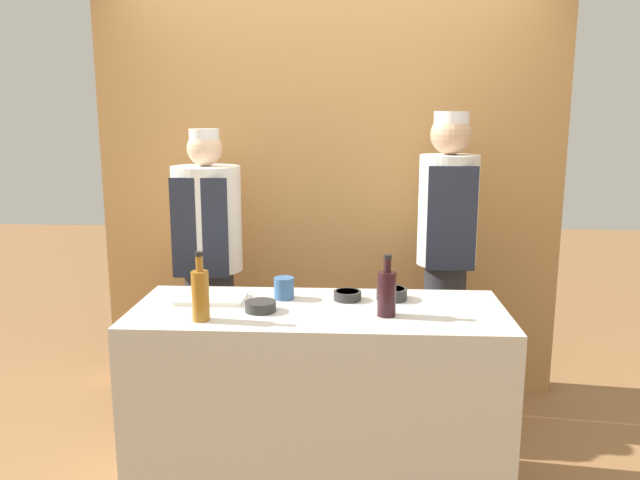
{
  "coord_description": "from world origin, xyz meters",
  "views": [
    {
      "loc": [
        0.15,
        -2.63,
        1.72
      ],
      "look_at": [
        0.0,
        0.13,
        1.17
      ],
      "focal_mm": 35.0,
      "sensor_mm": 36.0,
      "label": 1
    }
  ],
  "objects_px": {
    "cutting_board": "(212,298)",
    "cup_blue": "(284,288)",
    "sauce_bowl_purple": "(261,306)",
    "bottle_wine": "(387,292)",
    "chef_right": "(446,256)",
    "sauce_bowl_white": "(392,293)",
    "chef_left": "(209,267)",
    "bottle_amber": "(200,294)",
    "sauce_bowl_yellow": "(347,295)"
  },
  "relations": [
    {
      "from": "bottle_wine",
      "to": "sauce_bowl_purple",
      "type": "bearing_deg",
      "value": 176.62
    },
    {
      "from": "sauce_bowl_white",
      "to": "sauce_bowl_yellow",
      "type": "bearing_deg",
      "value": -174.43
    },
    {
      "from": "bottle_amber",
      "to": "cup_blue",
      "type": "xyz_separation_m",
      "value": [
        0.31,
        0.33,
        -0.06
      ]
    },
    {
      "from": "sauce_bowl_yellow",
      "to": "bottle_wine",
      "type": "relative_size",
      "value": 0.48
    },
    {
      "from": "sauce_bowl_white",
      "to": "bottle_wine",
      "type": "distance_m",
      "value": 0.26
    },
    {
      "from": "sauce_bowl_yellow",
      "to": "chef_right",
      "type": "xyz_separation_m",
      "value": [
        0.53,
        0.6,
        0.05
      ]
    },
    {
      "from": "sauce_bowl_white",
      "to": "bottle_amber",
      "type": "relative_size",
      "value": 0.49
    },
    {
      "from": "sauce_bowl_purple",
      "to": "sauce_bowl_white",
      "type": "xyz_separation_m",
      "value": [
        0.58,
        0.21,
        0.0
      ]
    },
    {
      "from": "cutting_board",
      "to": "cup_blue",
      "type": "height_order",
      "value": "cup_blue"
    },
    {
      "from": "chef_right",
      "to": "cutting_board",
      "type": "bearing_deg",
      "value": -150.95
    },
    {
      "from": "sauce_bowl_white",
      "to": "chef_left",
      "type": "distance_m",
      "value": 1.15
    },
    {
      "from": "chef_left",
      "to": "cup_blue",
      "type": "bearing_deg",
      "value": -50.35
    },
    {
      "from": "cup_blue",
      "to": "chef_right",
      "type": "relative_size",
      "value": 0.06
    },
    {
      "from": "bottle_amber",
      "to": "sauce_bowl_purple",
      "type": "bearing_deg",
      "value": 30.66
    },
    {
      "from": "sauce_bowl_purple",
      "to": "bottle_wine",
      "type": "bearing_deg",
      "value": -3.38
    },
    {
      "from": "sauce_bowl_purple",
      "to": "chef_left",
      "type": "xyz_separation_m",
      "value": [
        -0.41,
        0.79,
        -0.02
      ]
    },
    {
      "from": "sauce_bowl_white",
      "to": "cup_blue",
      "type": "height_order",
      "value": "cup_blue"
    },
    {
      "from": "cup_blue",
      "to": "chef_left",
      "type": "bearing_deg",
      "value": 129.65
    },
    {
      "from": "sauce_bowl_yellow",
      "to": "chef_left",
      "type": "bearing_deg",
      "value": 142.75
    },
    {
      "from": "sauce_bowl_white",
      "to": "chef_right",
      "type": "height_order",
      "value": "chef_right"
    },
    {
      "from": "chef_left",
      "to": "sauce_bowl_purple",
      "type": "bearing_deg",
      "value": -62.44
    },
    {
      "from": "sauce_bowl_white",
      "to": "bottle_wine",
      "type": "bearing_deg",
      "value": -98.55
    },
    {
      "from": "cutting_board",
      "to": "chef_right",
      "type": "distance_m",
      "value": 1.32
    },
    {
      "from": "bottle_wine",
      "to": "cup_blue",
      "type": "relative_size",
      "value": 2.64
    },
    {
      "from": "sauce_bowl_yellow",
      "to": "cup_blue",
      "type": "xyz_separation_m",
      "value": [
        -0.29,
        0.0,
        0.03
      ]
    },
    {
      "from": "bottle_wine",
      "to": "bottle_amber",
      "type": "xyz_separation_m",
      "value": [
        -0.77,
        -0.1,
        0.01
      ]
    },
    {
      "from": "bottle_wine",
      "to": "cutting_board",
      "type": "bearing_deg",
      "value": 167.17
    },
    {
      "from": "cutting_board",
      "to": "cup_blue",
      "type": "xyz_separation_m",
      "value": [
        0.33,
        0.05,
        0.04
      ]
    },
    {
      "from": "bottle_amber",
      "to": "cup_blue",
      "type": "relative_size",
      "value": 2.9
    },
    {
      "from": "bottle_wine",
      "to": "chef_right",
      "type": "distance_m",
      "value": 0.9
    },
    {
      "from": "chef_left",
      "to": "chef_right",
      "type": "distance_m",
      "value": 1.32
    },
    {
      "from": "sauce_bowl_yellow",
      "to": "chef_left",
      "type": "xyz_separation_m",
      "value": [
        -0.79,
        0.6,
        -0.02
      ]
    },
    {
      "from": "cup_blue",
      "to": "bottle_wine",
      "type": "bearing_deg",
      "value": -26.2
    },
    {
      "from": "cutting_board",
      "to": "bottle_wine",
      "type": "relative_size",
      "value": 1.15
    },
    {
      "from": "cup_blue",
      "to": "sauce_bowl_purple",
      "type": "bearing_deg",
      "value": -112.42
    },
    {
      "from": "cup_blue",
      "to": "chef_right",
      "type": "bearing_deg",
      "value": 35.71
    },
    {
      "from": "sauce_bowl_purple",
      "to": "bottle_amber",
      "type": "xyz_separation_m",
      "value": [
        -0.23,
        -0.13,
        0.09
      ]
    },
    {
      "from": "sauce_bowl_purple",
      "to": "chef_right",
      "type": "bearing_deg",
      "value": 41.03
    },
    {
      "from": "cutting_board",
      "to": "chef_left",
      "type": "bearing_deg",
      "value": 104.34
    },
    {
      "from": "sauce_bowl_purple",
      "to": "bottle_wine",
      "type": "height_order",
      "value": "bottle_wine"
    },
    {
      "from": "cutting_board",
      "to": "chef_left",
      "type": "relative_size",
      "value": 0.18
    },
    {
      "from": "cup_blue",
      "to": "chef_right",
      "type": "height_order",
      "value": "chef_right"
    },
    {
      "from": "bottle_amber",
      "to": "chef_left",
      "type": "bearing_deg",
      "value": 101.27
    },
    {
      "from": "bottle_wine",
      "to": "bottle_amber",
      "type": "relative_size",
      "value": 0.91
    },
    {
      "from": "bottle_wine",
      "to": "chef_right",
      "type": "bearing_deg",
      "value": 66.03
    },
    {
      "from": "sauce_bowl_yellow",
      "to": "bottle_wine",
      "type": "bearing_deg",
      "value": -53.1
    },
    {
      "from": "sauce_bowl_white",
      "to": "bottle_wine",
      "type": "height_order",
      "value": "bottle_wine"
    },
    {
      "from": "sauce_bowl_white",
      "to": "chef_right",
      "type": "distance_m",
      "value": 0.67
    },
    {
      "from": "cutting_board",
      "to": "sauce_bowl_white",
      "type": "bearing_deg",
      "value": 4.4
    },
    {
      "from": "bottle_wine",
      "to": "bottle_amber",
      "type": "bearing_deg",
      "value": -172.38
    }
  ]
}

